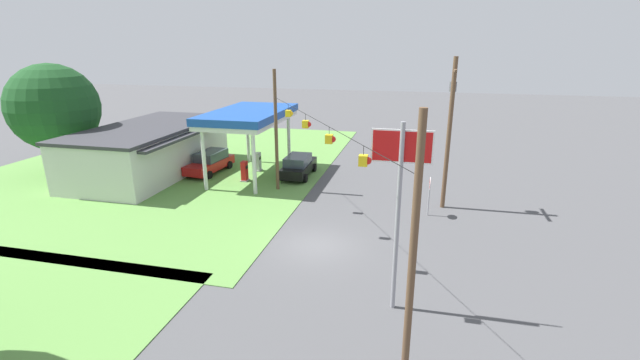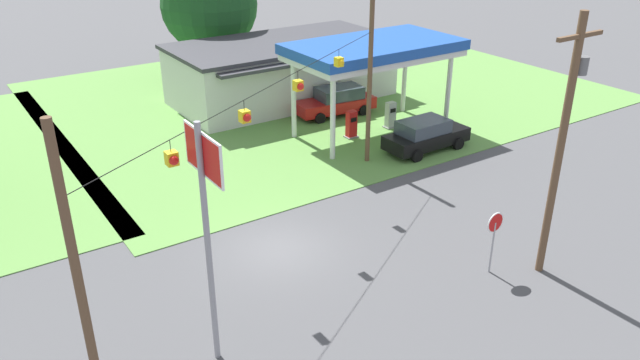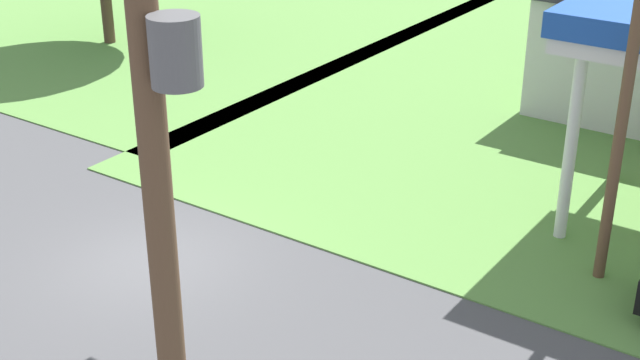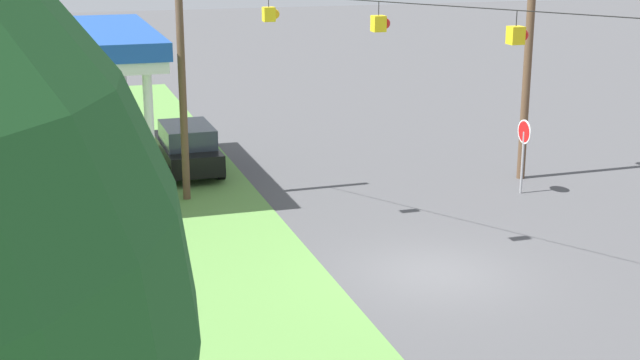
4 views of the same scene
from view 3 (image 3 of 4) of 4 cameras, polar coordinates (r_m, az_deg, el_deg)
The scene contains 4 objects.
ground_plane at distance 20.04m, azimuth -10.78°, elevation -5.16°, with size 160.00×160.00×0.00m, color #4C4C4F.
grass_verge_opposite_corner at distance 41.25m, azimuth -10.98°, elevation 10.62°, with size 24.00×24.00×0.04m, color #5B8E42.
utility_pole_main at distance 8.66m, azimuth -9.62°, elevation -7.07°, with size 2.20×0.44×9.58m.
signal_span_gantry at distance 18.17m, azimuth -11.99°, elevation 7.85°, with size 16.88×10.24×8.67m.
Camera 3 is at (12.79, -11.84, 9.90)m, focal length 50.00 mm.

